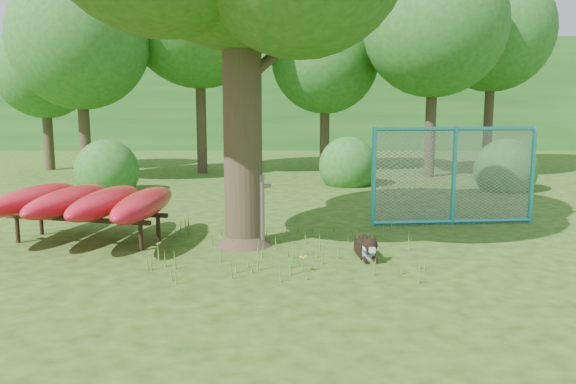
{
  "coord_description": "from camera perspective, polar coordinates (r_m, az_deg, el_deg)",
  "views": [
    {
      "loc": [
        0.27,
        -8.3,
        2.5
      ],
      "look_at": [
        0.2,
        1.2,
        1.0
      ],
      "focal_mm": 35.0,
      "sensor_mm": 36.0,
      "label": 1
    }
  ],
  "objects": [
    {
      "name": "ground",
      "position": [
        8.67,
        -1.39,
        -7.78
      ],
      "size": [
        80.0,
        80.0,
        0.0
      ],
      "primitive_type": "plane",
      "color": "#21440D",
      "rests_on": "ground"
    },
    {
      "name": "fence_section",
      "position": [
        12.1,
        16.51,
        1.58
      ],
      "size": [
        3.48,
        0.45,
        3.4
      ],
      "rotation": [
        0.0,
        0.0,
        0.1
      ],
      "color": "#29A3C0",
      "rests_on": "ground"
    },
    {
      "name": "wooded_hillside",
      "position": [
        36.31,
        -0.01,
        9.74
      ],
      "size": [
        80.0,
        12.0,
        6.0
      ],
      "primitive_type": "cube",
      "color": "#1F5E1E",
      "rests_on": "ground"
    },
    {
      "name": "bg_tree_a",
      "position": [
        19.62,
        -20.43,
        14.22
      ],
      "size": [
        4.4,
        4.4,
        6.7
      ],
      "color": "#35291D",
      "rests_on": "ground"
    },
    {
      "name": "kayak_rack",
      "position": [
        10.76,
        -19.78,
        -0.93
      ],
      "size": [
        3.15,
        3.38,
        0.98
      ],
      "rotation": [
        0.0,
        0.0,
        -0.22
      ],
      "color": "black",
      "rests_on": "ground"
    },
    {
      "name": "bg_tree_d",
      "position": [
        20.04,
        14.65,
        16.09
      ],
      "size": [
        4.8,
        4.8,
        7.5
      ],
      "color": "#35291D",
      "rests_on": "ground"
    },
    {
      "name": "bg_tree_c",
      "position": [
        21.4,
        3.81,
        13.25
      ],
      "size": [
        4.0,
        4.0,
        6.12
      ],
      "color": "#35291D",
      "rests_on": "ground"
    },
    {
      "name": "bg_tree_e",
      "position": [
        23.76,
        20.12,
        15.03
      ],
      "size": [
        4.6,
        4.6,
        7.55
      ],
      "color": "#35291D",
      "rests_on": "ground"
    },
    {
      "name": "wooden_post",
      "position": [
        9.84,
        -2.74,
        -1.72
      ],
      "size": [
        0.35,
        0.14,
        1.28
      ],
      "rotation": [
        0.0,
        0.0,
        0.21
      ],
      "color": "brown",
      "rests_on": "ground"
    },
    {
      "name": "wildflower_clump",
      "position": [
        8.45,
        1.51,
        -6.79
      ],
      "size": [
        0.12,
        0.12,
        0.26
      ],
      "rotation": [
        0.0,
        0.0,
        -0.29
      ],
      "color": "#50862B",
      "rests_on": "ground"
    },
    {
      "name": "shrub_mid",
      "position": [
        17.57,
        6.07,
        0.73
      ],
      "size": [
        1.8,
        1.8,
        1.8
      ],
      "primitive_type": "sphere",
      "color": "#1F5E1E",
      "rests_on": "ground"
    },
    {
      "name": "shrub_right",
      "position": [
        17.63,
        21.11,
        0.2
      ],
      "size": [
        1.8,
        1.8,
        1.8
      ],
      "primitive_type": "sphere",
      "color": "#1F5E1E",
      "rests_on": "ground"
    },
    {
      "name": "bg_tree_f",
      "position": [
        23.26,
        -23.54,
        11.26
      ],
      "size": [
        3.6,
        3.6,
        5.55
      ],
      "color": "#35291D",
      "rests_on": "ground"
    },
    {
      "name": "bg_tree_b",
      "position": [
        20.8,
        -9.05,
        17.45
      ],
      "size": [
        5.2,
        5.2,
        8.22
      ],
      "color": "#35291D",
      "rests_on": "ground"
    },
    {
      "name": "husky_dog",
      "position": [
        9.31,
        7.99,
        -5.65
      ],
      "size": [
        0.31,
        1.05,
        0.46
      ],
      "rotation": [
        0.0,
        0.0,
        0.08
      ],
      "color": "black",
      "rests_on": "ground"
    },
    {
      "name": "shrub_left",
      "position": [
        16.84,
        -17.82,
        -0.01
      ],
      "size": [
        1.8,
        1.8,
        1.8
      ],
      "primitive_type": "sphere",
      "color": "#1F5E1E",
      "rests_on": "ground"
    }
  ]
}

